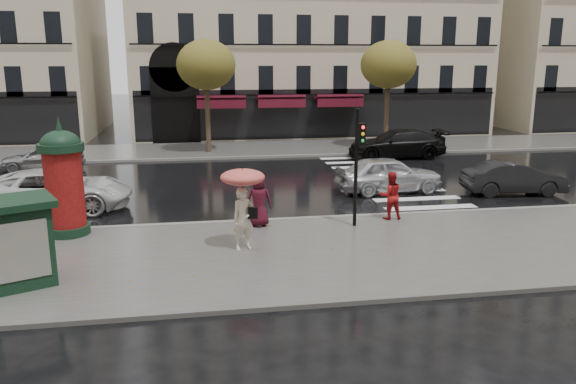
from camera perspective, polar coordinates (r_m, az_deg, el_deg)
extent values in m
plane|color=black|center=(16.67, 0.61, -5.96)|extent=(160.00, 160.00, 0.00)
cube|color=#474744|center=(16.19, 0.92, -6.33)|extent=(90.00, 7.00, 0.12)
cube|color=#474744|center=(35.03, -4.80, 4.34)|extent=(90.00, 6.00, 0.12)
cube|color=slate|center=(19.47, -0.92, -2.88)|extent=(90.00, 0.25, 0.14)
cube|color=slate|center=(32.08, -4.36, 3.54)|extent=(90.00, 0.25, 0.14)
cube|color=silver|center=(27.14, 9.61, 1.44)|extent=(3.60, 11.75, 0.01)
cube|color=#B7A88C|center=(46.54, 1.57, 18.87)|extent=(26.00, 14.00, 20.00)
cylinder|color=#38281C|center=(33.63, -8.17, 8.24)|extent=(0.28, 0.28, 5.20)
ellipsoid|color=#52591C|center=(33.50, -8.32, 12.67)|extent=(3.40, 3.40, 2.89)
cylinder|color=#38281C|center=(35.61, 10.01, 8.45)|extent=(0.28, 0.28, 5.20)
ellipsoid|color=#52591C|center=(35.49, 10.18, 12.63)|extent=(3.40, 3.40, 2.89)
imported|color=beige|center=(16.21, -4.56, -2.72)|extent=(0.78, 0.66, 1.83)
cylinder|color=black|center=(16.05, -4.60, -0.63)|extent=(0.02, 0.02, 1.16)
ellipsoid|color=red|center=(15.92, -4.64, 1.51)|extent=(1.27, 1.27, 0.44)
cone|color=black|center=(15.87, -4.65, 2.42)|extent=(0.04, 0.04, 0.10)
cube|color=black|center=(16.11, -3.59, -2.13)|extent=(0.27, 0.12, 0.34)
imported|color=#A21415|center=(19.58, 10.36, -0.35)|extent=(0.81, 0.64, 1.65)
imported|color=#420D1B|center=(18.45, -2.98, -0.87)|extent=(0.88, 0.60, 1.73)
cylinder|color=black|center=(19.09, -21.41, -3.56)|extent=(1.34, 1.34, 0.29)
cylinder|color=maroon|center=(18.77, -21.75, 0.37)|extent=(1.15, 1.15, 2.39)
cylinder|color=black|center=(18.54, -22.10, 4.26)|extent=(1.38, 1.38, 0.24)
ellipsoid|color=black|center=(18.53, -22.12, 4.55)|extent=(1.19, 1.19, 0.83)
cone|color=black|center=(18.45, -22.29, 6.46)|extent=(0.19, 0.19, 0.43)
cylinder|color=black|center=(18.36, 6.92, 2.38)|extent=(0.12, 0.12, 3.86)
cube|color=black|center=(18.01, 7.44, 5.89)|extent=(0.29, 0.25, 0.68)
cube|color=black|center=(15.13, -25.82, -4.95)|extent=(1.88, 1.73, 1.98)
cube|color=black|center=(14.85, -26.24, -0.97)|extent=(2.25, 2.11, 0.17)
imported|color=silver|center=(24.12, 10.18, 1.79)|extent=(4.62, 2.11, 1.54)
imported|color=black|center=(25.23, 21.96, 1.33)|extent=(4.28, 1.86, 1.37)
imported|color=silver|center=(22.56, -22.67, 0.17)|extent=(5.66, 2.77, 1.55)
imported|color=black|center=(32.79, 10.99, 4.84)|extent=(5.63, 2.52, 1.60)
imported|color=#9E9EA2|center=(30.95, -23.62, 3.22)|extent=(3.94, 1.62, 1.34)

